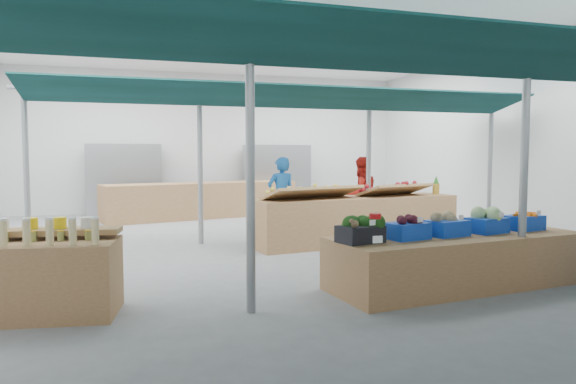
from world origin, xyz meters
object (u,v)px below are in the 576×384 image
at_px(bottle_shelf, 30,275).
at_px(fruit_counter, 356,220).
at_px(vendor_left, 281,197).
at_px(veg_counter, 458,260).
at_px(vendor_right, 361,195).

xyz_separation_m(bottle_shelf, fruit_counter, (5.16, 3.27, 0.01)).
distance_m(bottle_shelf, vendor_left, 5.91).
xyz_separation_m(veg_counter, vendor_left, (-1.10, 4.55, 0.50)).
relative_size(bottle_shelf, vendor_right, 1.13).
bearing_deg(fruit_counter, veg_counter, -100.19).
height_order(veg_counter, vendor_right, vendor_right).
xyz_separation_m(bottle_shelf, veg_counter, (5.06, -0.18, -0.10)).
bearing_deg(veg_counter, vendor_left, 96.51).
bearing_deg(vendor_left, bottle_shelf, 39.22).
xyz_separation_m(veg_counter, fruit_counter, (0.10, 3.45, 0.11)).
bearing_deg(vendor_right, fruit_counter, 52.82).
xyz_separation_m(fruit_counter, vendor_right, (0.60, 1.10, 0.39)).
xyz_separation_m(veg_counter, vendor_right, (0.70, 4.55, 0.50)).
bearing_deg(vendor_right, vendor_left, -8.57).
bearing_deg(veg_counter, bottle_shelf, 170.81).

